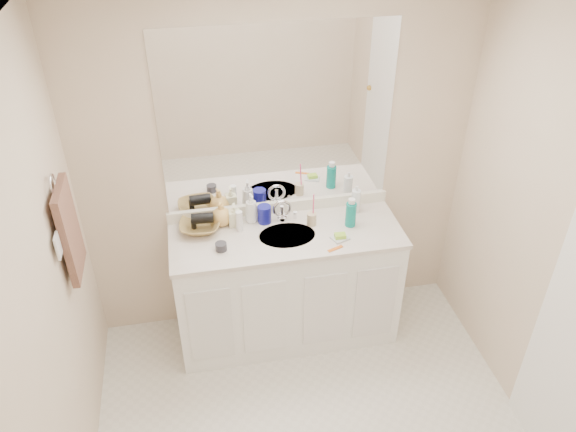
% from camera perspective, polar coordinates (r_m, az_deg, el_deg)
% --- Properties ---
extents(ceiling, '(2.60, 2.60, 0.02)m').
position_cam_1_polar(ceiling, '(2.06, 5.47, 16.35)').
color(ceiling, white).
rests_on(ceiling, wall_back).
extents(wall_back, '(2.60, 0.02, 2.40)m').
position_cam_1_polar(wall_back, '(3.71, -0.97, 4.68)').
color(wall_back, beige).
rests_on(wall_back, floor).
extents(wall_left, '(0.02, 2.60, 2.40)m').
position_cam_1_polar(wall_left, '(2.72, -24.06, -11.73)').
color(wall_left, beige).
rests_on(wall_left, floor).
extents(wall_right, '(0.02, 2.60, 2.40)m').
position_cam_1_polar(wall_right, '(3.22, 27.18, -4.84)').
color(wall_right, beige).
rests_on(wall_right, floor).
extents(vanity_cabinet, '(1.50, 0.55, 0.85)m').
position_cam_1_polar(vanity_cabinet, '(3.94, -0.14, -7.14)').
color(vanity_cabinet, white).
rests_on(vanity_cabinet, floor).
extents(countertop, '(1.52, 0.57, 0.03)m').
position_cam_1_polar(countertop, '(3.67, -0.15, -1.96)').
color(countertop, silver).
rests_on(countertop, vanity_cabinet).
extents(backsplash, '(1.52, 0.03, 0.08)m').
position_cam_1_polar(backsplash, '(3.84, -0.89, 0.94)').
color(backsplash, white).
rests_on(backsplash, countertop).
extents(sink_basin, '(0.37, 0.37, 0.02)m').
position_cam_1_polar(sink_basin, '(3.65, -0.09, -2.11)').
color(sink_basin, beige).
rests_on(sink_basin, countertop).
extents(faucet, '(0.02, 0.02, 0.11)m').
position_cam_1_polar(faucet, '(3.75, -0.62, 0.31)').
color(faucet, silver).
rests_on(faucet, countertop).
extents(mirror, '(1.48, 0.01, 1.20)m').
position_cam_1_polar(mirror, '(3.54, -1.01, 9.71)').
color(mirror, white).
rests_on(mirror, wall_back).
extents(blue_mug, '(0.11, 0.11, 0.12)m').
position_cam_1_polar(blue_mug, '(3.73, -2.42, 0.18)').
color(blue_mug, navy).
rests_on(blue_mug, countertop).
extents(tan_cup, '(0.07, 0.07, 0.09)m').
position_cam_1_polar(tan_cup, '(3.72, 2.41, -0.31)').
color(tan_cup, '#C9B48E').
rests_on(tan_cup, countertop).
extents(toothbrush, '(0.02, 0.04, 0.18)m').
position_cam_1_polar(toothbrush, '(3.66, 2.60, 1.09)').
color(toothbrush, '#F64080').
rests_on(toothbrush, tan_cup).
extents(mouthwash_bottle, '(0.07, 0.07, 0.17)m').
position_cam_1_polar(mouthwash_bottle, '(3.71, 6.40, 0.15)').
color(mouthwash_bottle, '#0B8478').
rests_on(mouthwash_bottle, countertop).
extents(clear_pump_bottle, '(0.06, 0.06, 0.17)m').
position_cam_1_polar(clear_pump_bottle, '(3.86, 6.89, 1.53)').
color(clear_pump_bottle, white).
rests_on(clear_pump_bottle, countertop).
extents(soap_dish, '(0.13, 0.11, 0.01)m').
position_cam_1_polar(soap_dish, '(3.62, 5.31, -2.24)').
color(soap_dish, silver).
rests_on(soap_dish, countertop).
extents(green_soap, '(0.07, 0.05, 0.03)m').
position_cam_1_polar(green_soap, '(3.61, 5.32, -2.01)').
color(green_soap, '#9BD534').
rests_on(green_soap, soap_dish).
extents(orange_comb, '(0.11, 0.06, 0.00)m').
position_cam_1_polar(orange_comb, '(3.53, 4.83, -3.33)').
color(orange_comb, orange).
rests_on(orange_comb, countertop).
extents(dark_jar, '(0.09, 0.09, 0.05)m').
position_cam_1_polar(dark_jar, '(3.52, -6.82, -3.11)').
color(dark_jar, '#2D2C32').
rests_on(dark_jar, countertop).
extents(extra_white_bottle, '(0.05, 0.05, 0.14)m').
position_cam_1_polar(extra_white_bottle, '(3.66, -4.97, -0.50)').
color(extra_white_bottle, white).
rests_on(extra_white_bottle, countertop).
extents(soap_bottle_white, '(0.09, 0.10, 0.21)m').
position_cam_1_polar(soap_bottle_white, '(3.72, -3.77, 0.82)').
color(soap_bottle_white, white).
rests_on(soap_bottle_white, countertop).
extents(soap_bottle_cream, '(0.08, 0.08, 0.16)m').
position_cam_1_polar(soap_bottle_cream, '(3.71, -5.47, 0.14)').
color(soap_bottle_cream, '#F2F2C5').
rests_on(soap_bottle_cream, countertop).
extents(soap_bottle_yellow, '(0.17, 0.17, 0.17)m').
position_cam_1_polar(soap_bottle_yellow, '(3.72, -6.79, 0.27)').
color(soap_bottle_yellow, '#EDB55C').
rests_on(soap_bottle_yellow, countertop).
extents(wicker_basket, '(0.30, 0.30, 0.07)m').
position_cam_1_polar(wicker_basket, '(3.71, -8.92, -0.99)').
color(wicker_basket, olive).
rests_on(wicker_basket, countertop).
extents(hair_dryer, '(0.15, 0.08, 0.07)m').
position_cam_1_polar(hair_dryer, '(3.68, -8.69, -0.22)').
color(hair_dryer, black).
rests_on(hair_dryer, wicker_basket).
extents(towel_ring, '(0.01, 0.11, 0.11)m').
position_cam_1_polar(towel_ring, '(3.12, -22.80, 3.05)').
color(towel_ring, silver).
rests_on(towel_ring, wall_left).
extents(hand_towel, '(0.04, 0.32, 0.55)m').
position_cam_1_polar(hand_towel, '(3.27, -21.31, -1.41)').
color(hand_towel, '#4F342A').
rests_on(hand_towel, towel_ring).
extents(switch_plate, '(0.01, 0.08, 0.13)m').
position_cam_1_polar(switch_plate, '(3.08, -22.33, -2.81)').
color(switch_plate, white).
rests_on(switch_plate, wall_left).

